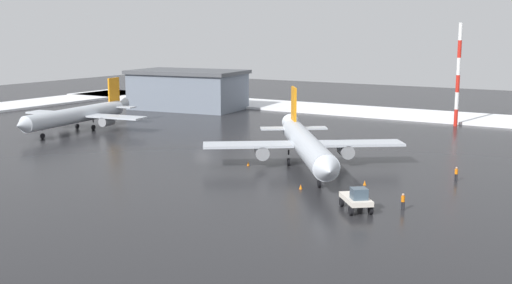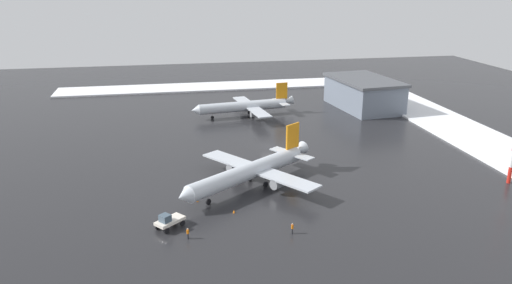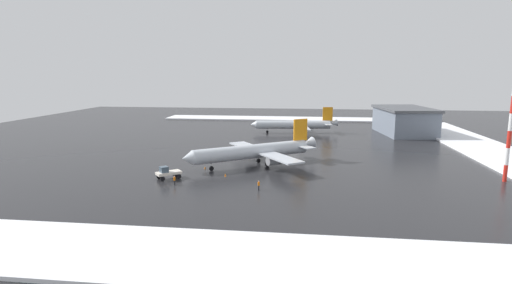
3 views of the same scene
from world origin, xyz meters
TOP-DOWN VIEW (x-y plane):
  - ground_plane at (0.00, 0.00)m, footprint 240.00×240.00m
  - snow_bank_far at (0.00, -50.00)m, footprint 152.00×16.00m
  - airplane_parked_starboard at (-22.16, 7.93)m, footprint 23.86×27.70m
  - airplane_distant_tail at (26.72, 0.58)m, footprint 24.45×29.34m
  - pushback_tug at (-35.44, 23.04)m, footprint 4.63×4.94m
  - ground_crew_beside_wing at (-39.29, 20.38)m, footprint 0.36×0.36m
  - ground_crew_near_tug at (-40.68, 4.94)m, footprint 0.36×0.36m
  - antenna_mast at (-29.42, -39.80)m, footprint 0.70×0.70m
  - cargo_hangar at (29.36, -35.07)m, footprint 26.59×17.83m
  - traffic_cone_near_nose at (-26.62, 18.00)m, footprint 0.36×0.36m
  - traffic_cone_mid_line at (-14.85, 10.29)m, footprint 0.36×0.36m
  - traffic_cone_wingtip_side at (-32.14, 12.51)m, footprint 0.36×0.36m

SIDE VIEW (x-z plane):
  - ground_plane at x=0.00m, z-range 0.00..0.00m
  - snow_bank_far at x=0.00m, z-range 0.00..0.50m
  - traffic_cone_near_nose at x=-26.62m, z-range 0.00..0.55m
  - traffic_cone_mid_line at x=-14.85m, z-range 0.00..0.55m
  - traffic_cone_wingtip_side at x=-32.14m, z-range 0.00..0.55m
  - ground_crew_beside_wing at x=-39.29m, z-range 0.12..1.83m
  - ground_crew_near_tug at x=-40.68m, z-range 0.12..1.83m
  - pushback_tug at x=-35.44m, z-range 0.03..2.53m
  - airplane_distant_tail at x=26.72m, z-range -1.48..7.24m
  - airplane_parked_starboard at x=-22.16m, z-range -1.62..7.93m
  - cargo_hangar at x=29.36m, z-range 0.04..8.84m
  - antenna_mast at x=-29.42m, z-range 0.00..19.06m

